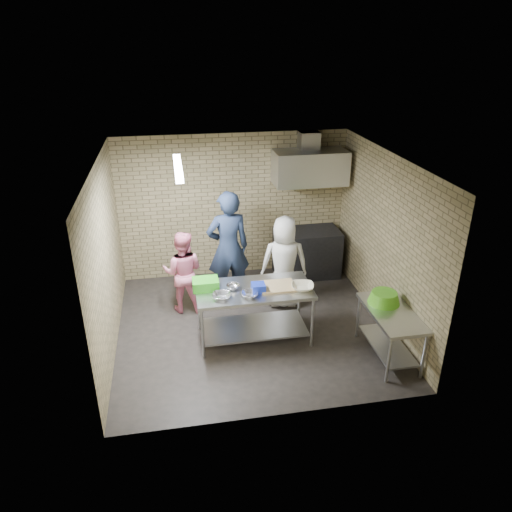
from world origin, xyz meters
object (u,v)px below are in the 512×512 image
(green_crate, at_px, (206,284))
(woman_white, at_px, (284,262))
(blue_tub, at_px, (258,288))
(prep_table, at_px, (254,313))
(green_basin, at_px, (384,297))
(bottle_green, at_px, (331,168))
(man_navy, at_px, (228,248))
(side_counter, at_px, (389,334))
(bottle_red, at_px, (310,169))
(woman_pink, at_px, (183,272))
(stove, at_px, (307,253))

(green_crate, bearing_deg, woman_white, 29.54)
(green_crate, relative_size, blue_tub, 2.00)
(prep_table, xyz_separation_m, green_crate, (-0.70, 0.12, 0.50))
(green_basin, bearing_deg, prep_table, 162.82)
(prep_table, relative_size, blue_tub, 9.00)
(green_crate, relative_size, bottle_green, 2.54)
(man_navy, bearing_deg, side_counter, 128.25)
(green_crate, height_order, bottle_red, bottle_red)
(green_basin, height_order, woman_white, woman_white)
(man_navy, xyz_separation_m, woman_pink, (-0.78, -0.17, -0.29))
(prep_table, xyz_separation_m, bottle_green, (1.82, 2.18, 1.59))
(stove, relative_size, man_navy, 0.60)
(blue_tub, bearing_deg, side_counter, -21.76)
(green_crate, xyz_separation_m, woman_pink, (-0.30, 0.91, -0.23))
(green_basin, bearing_deg, blue_tub, 165.38)
(green_crate, bearing_deg, green_basin, -15.14)
(bottle_red, height_order, man_navy, bottle_red)
(bottle_green, height_order, woman_white, bottle_green)
(green_crate, bearing_deg, blue_tub, -16.35)
(blue_tub, relative_size, man_navy, 0.10)
(side_counter, xyz_separation_m, bottle_red, (-0.40, 2.99, 1.65))
(bottle_green, bearing_deg, blue_tub, -127.81)
(green_crate, height_order, man_navy, man_navy)
(man_navy, bearing_deg, green_basin, 131.76)
(blue_tub, xyz_separation_m, bottle_red, (1.37, 2.28, 1.11))
(prep_table, xyz_separation_m, stove, (1.37, 1.94, 0.02))
(side_counter, relative_size, stove, 1.00)
(woman_pink, bearing_deg, green_crate, 120.83)
(side_counter, xyz_separation_m, bottle_green, (0.00, 2.99, 1.64))
(bottle_red, distance_m, man_navy, 2.18)
(green_basin, xyz_separation_m, woman_white, (-1.13, 1.46, -0.04))
(stove, relative_size, green_basin, 2.61)
(green_crate, height_order, woman_pink, woman_pink)
(green_crate, bearing_deg, prep_table, -9.73)
(side_counter, xyz_separation_m, blue_tub, (-1.77, 0.71, 0.54))
(blue_tub, xyz_separation_m, man_navy, (-0.27, 1.30, 0.08))
(blue_tub, bearing_deg, green_crate, 163.65)
(green_crate, bearing_deg, side_counter, -20.18)
(blue_tub, bearing_deg, woman_white, 57.97)
(blue_tub, bearing_deg, man_navy, 101.88)
(stove, xyz_separation_m, woman_pink, (-2.37, -0.91, 0.25))
(bottle_green, relative_size, woman_white, 0.09)
(green_basin, bearing_deg, side_counter, -85.43)
(green_basin, bearing_deg, stove, 99.76)
(stove, distance_m, man_navy, 1.84)
(woman_pink, bearing_deg, green_basin, 162.96)
(side_counter, xyz_separation_m, green_basin, (-0.02, 0.25, 0.46))
(blue_tub, bearing_deg, prep_table, 116.57)
(blue_tub, xyz_separation_m, green_basin, (1.75, -0.46, -0.08))
(prep_table, distance_m, side_counter, 1.99)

